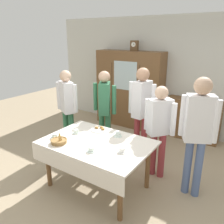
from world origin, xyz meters
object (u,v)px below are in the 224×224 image
object	(u,v)px
tea_cup_near_right	(118,135)
spoon_near_left	(74,138)
dining_table	(96,149)
person_beside_shelf	(142,105)
tea_cup_center	(91,150)
book_stack	(195,97)
person_by_cabinet	(105,104)
person_near_right_end	(67,103)
bread_basket	(59,141)
spoon_far_right	(102,141)
bookshelf_low	(192,119)
person_behind_table_left	(198,127)
tea_cup_near_left	(55,136)
tea_cup_mid_right	(122,150)
mantel_clock	(134,46)
wall_cabinet	(129,90)
person_behind_table_right	(159,124)
pastry_plate	(100,129)
tea_cup_far_left	(76,132)

from	to	relation	value
tea_cup_near_right	spoon_near_left	distance (m)	0.68
dining_table	spoon_near_left	bearing A→B (deg)	-169.09
person_beside_shelf	tea_cup_center	bearing A→B (deg)	-91.45
book_stack	person_by_cabinet	world-z (taller)	person_by_cabinet
tea_cup_center	person_near_right_end	xyz separation A→B (m)	(-1.38, 0.98, 0.20)
bread_basket	spoon_far_right	world-z (taller)	bread_basket
bookshelf_low	tea_cup_near_right	size ratio (longest dim) A/B	9.10
bread_basket	person_by_cabinet	xyz separation A→B (m)	(-0.16, 1.38, 0.19)
bread_basket	person_beside_shelf	xyz separation A→B (m)	(0.58, 1.48, 0.26)
bookshelf_low	person_beside_shelf	world-z (taller)	person_beside_shelf
spoon_near_left	person_behind_table_left	size ratio (longest dim) A/B	0.07
dining_table	tea_cup_near_left	bearing A→B (deg)	-161.78
bread_basket	tea_cup_mid_right	bearing A→B (deg)	17.04
mantel_clock	person_near_right_end	bearing A→B (deg)	-104.31
wall_cabinet	bookshelf_low	xyz separation A→B (m)	(1.61, 0.05, -0.49)
tea_cup_near_right	person_behind_table_right	bearing A→B (deg)	44.40
person_near_right_end	person_by_cabinet	bearing A→B (deg)	26.50
spoon_far_right	person_behind_table_left	distance (m)	1.37
mantel_clock	person_behind_table_left	xyz separation A→B (m)	(2.04, -1.93, -0.94)
spoon_near_left	person_behind_table_right	bearing A→B (deg)	42.04
wall_cabinet	bread_basket	distance (m)	2.94
tea_cup_near_right	person_near_right_end	distance (m)	1.48
mantel_clock	tea_cup_near_left	distance (m)	3.06
tea_cup_near_right	dining_table	bearing A→B (deg)	-113.25
tea_cup_near_right	person_by_cabinet	xyz separation A→B (m)	(-0.75, 0.71, 0.20)
bread_basket	spoon_near_left	bearing A→B (deg)	74.27
tea_cup_center	pastry_plate	xyz separation A→B (m)	(-0.34, 0.66, -0.01)
tea_cup_mid_right	pastry_plate	bearing A→B (deg)	147.60
mantel_clock	person_behind_table_left	distance (m)	2.96
tea_cup_center	pastry_plate	world-z (taller)	tea_cup_center
tea_cup_near_right	spoon_near_left	bearing A→B (deg)	-140.28
person_beside_shelf	person_behind_table_left	size ratio (longest dim) A/B	0.99
wall_cabinet	tea_cup_far_left	distance (m)	2.53
bookshelf_low	tea_cup_far_left	world-z (taller)	bookshelf_low
book_stack	tea_cup_far_left	bearing A→B (deg)	-114.84
tea_cup_near_left	pastry_plate	distance (m)	0.74
tea_cup_far_left	spoon_near_left	xyz separation A→B (m)	(0.10, -0.17, -0.02)
dining_table	tea_cup_center	size ratio (longest dim) A/B	12.16
mantel_clock	spoon_near_left	xyz separation A→B (m)	(0.42, -2.66, -1.25)
wall_cabinet	person_near_right_end	distance (m)	1.89
wall_cabinet	spoon_far_right	xyz separation A→B (m)	(0.95, -2.50, -0.18)
tea_cup_near_left	person_near_right_end	distance (m)	1.15
wall_cabinet	pastry_plate	distance (m)	2.28
bookshelf_low	mantel_clock	bearing A→B (deg)	-178.04
tea_cup_center	spoon_near_left	size ratio (longest dim) A/B	1.09
spoon_near_left	person_beside_shelf	xyz separation A→B (m)	(0.51, 1.24, 0.29)
tea_cup_center	bread_basket	size ratio (longest dim) A/B	0.54
tea_cup_near_left	person_behind_table_left	size ratio (longest dim) A/B	0.07
tea_cup_mid_right	pastry_plate	distance (m)	0.83
dining_table	tea_cup_far_left	xyz separation A→B (m)	(-0.47, 0.10, 0.13)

